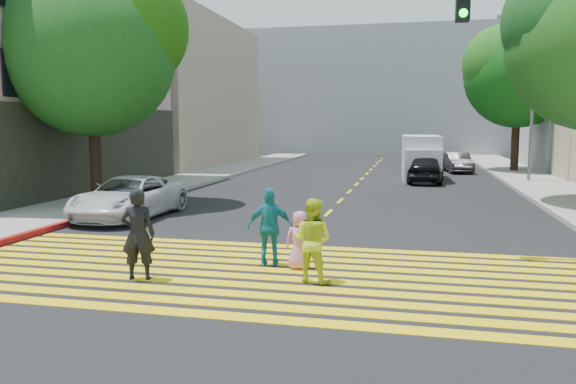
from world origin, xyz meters
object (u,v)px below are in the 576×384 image
(dark_car_near, at_px, (426,168))
(tree_right_far, at_px, (520,68))
(white_sedan, at_px, (129,197))
(white_van, at_px, (421,159))
(pedestrian_man, at_px, (138,234))
(pedestrian_child, at_px, (300,240))
(pedestrian_woman, at_px, (312,240))
(tree_left, at_px, (93,43))
(pedestrian_extra, at_px, (270,227))
(dark_car_parked, at_px, (457,162))
(silver_car, at_px, (421,157))

(dark_car_near, bearing_deg, tree_right_far, -122.96)
(white_sedan, relative_size, white_van, 0.93)
(pedestrian_man, height_order, pedestrian_child, pedestrian_man)
(pedestrian_woman, bearing_deg, dark_car_near, -84.01)
(tree_left, bearing_deg, pedestrian_man, -54.99)
(tree_right_far, xyz_separation_m, white_sedan, (-14.48, -20.01, -5.49))
(pedestrian_woman, bearing_deg, tree_left, -27.91)
(pedestrian_extra, bearing_deg, dark_car_parked, -113.81)
(pedestrian_child, xyz_separation_m, white_sedan, (-6.39, 4.93, 0.05))
(pedestrian_woman, xyz_separation_m, silver_car, (2.22, 29.12, -0.10))
(pedestrian_woman, xyz_separation_m, dark_car_parked, (4.30, 25.17, -0.17))
(dark_car_near, xyz_separation_m, white_van, (-0.25, 1.34, 0.38))
(tree_right_far, xyz_separation_m, pedestrian_woman, (-7.68, -25.75, -5.35))
(dark_car_near, relative_size, silver_car, 0.89)
(tree_right_far, distance_m, dark_car_near, 10.41)
(white_sedan, bearing_deg, pedestrian_extra, -38.96)
(tree_left, distance_m, dark_car_parked, 22.40)
(pedestrian_child, relative_size, white_van, 0.24)
(tree_left, xyz_separation_m, pedestrian_child, (8.80, -7.22, -5.09))
(tree_left, bearing_deg, silver_car, 61.53)
(dark_car_near, bearing_deg, tree_left, 46.33)
(tree_left, xyz_separation_m, white_sedan, (2.41, -2.29, -5.04))
(white_sedan, height_order, silver_car, silver_car)
(tree_right_far, xyz_separation_m, silver_car, (-5.46, 3.37, -5.46))
(pedestrian_extra, xyz_separation_m, white_sedan, (-5.74, 4.74, -0.16))
(tree_right_far, relative_size, pedestrian_extra, 5.69)
(white_sedan, bearing_deg, tree_right_far, 54.66)
(pedestrian_woman, xyz_separation_m, white_van, (2.11, 19.98, 0.31))
(pedestrian_man, bearing_deg, pedestrian_woman, 176.28)
(dark_car_near, bearing_deg, pedestrian_man, 77.74)
(pedestrian_man, relative_size, pedestrian_extra, 1.08)
(white_sedan, bearing_deg, pedestrian_woman, -39.64)
(dark_car_parked, bearing_deg, tree_left, -135.90)
(pedestrian_child, distance_m, dark_car_parked, 24.80)
(white_sedan, xyz_separation_m, dark_car_parked, (11.10, 19.43, -0.03))
(tree_left, distance_m, tree_right_far, 24.48)
(pedestrian_woman, xyz_separation_m, pedestrian_child, (-0.40, 0.82, -0.19))
(pedestrian_child, height_order, white_sedan, white_sedan)
(pedestrian_extra, distance_m, dark_car_near, 17.96)
(pedestrian_extra, height_order, white_van, white_van)
(dark_car_near, bearing_deg, white_sedan, 58.45)
(silver_car, bearing_deg, white_sedan, 62.67)
(pedestrian_extra, relative_size, white_sedan, 0.35)
(pedestrian_man, relative_size, pedestrian_woman, 1.11)
(white_van, bearing_deg, white_sedan, -124.47)
(silver_car, bearing_deg, dark_car_near, 84.52)
(white_sedan, bearing_deg, dark_car_parked, 60.82)
(pedestrian_man, relative_size, dark_car_near, 0.42)
(dark_car_near, xyz_separation_m, dark_car_parked, (1.94, 6.53, -0.10))
(white_sedan, bearing_deg, white_van, 58.52)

